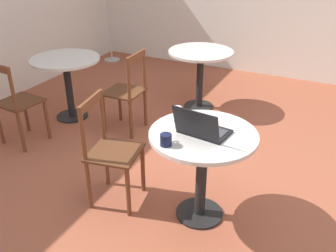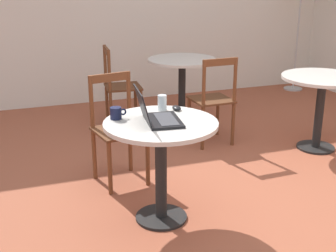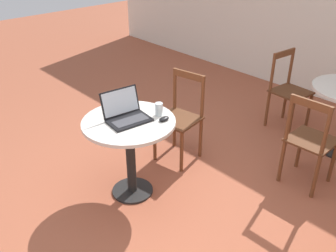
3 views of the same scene
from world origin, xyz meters
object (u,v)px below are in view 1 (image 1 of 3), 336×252
Objects in this scene: chair_near_back at (110,152)px; mug at (166,140)px; drinking_glass at (177,114)px; cafe_table_near at (202,152)px; cafe_table_far at (67,71)px; cafe_table_mid at (200,63)px; laptop at (202,129)px; chair_far_front at (127,93)px; chair_far_left at (16,104)px; mouse at (187,114)px.

chair_near_back is 7.90× the size of mug.
cafe_table_near is at bearing -111.10° from drinking_glass.
chair_near_back reaches higher than cafe_table_far.
chair_near_back reaches higher than cafe_table_mid.
chair_near_back is at bearing 97.79° from laptop.
cafe_table_far is 6.94× the size of drinking_glass.
cafe_table_mid is at bearing -27.37° from chair_far_front.
mug is (-0.51, -1.99, 0.33)m from chair_far_left.
cafe_table_near and cafe_table_far have the same top height.
cafe_table_near is 2.10m from cafe_table_mid.
cafe_table_mid is 7.97× the size of mouse.
chair_near_back is 9.20× the size of mouse.
laptop is (-1.00, -2.09, 0.21)m from cafe_table_far.
mouse is (-0.04, -1.94, 0.31)m from chair_far_left.
drinking_glass is (0.10, 0.25, 0.22)m from cafe_table_near.
cafe_table_far is at bearing 64.50° from drinking_glass.
cafe_table_mid is 6.94× the size of drinking_glass.
drinking_glass is at bearing 162.06° from mouse.
mug is (-2.21, -0.63, 0.20)m from cafe_table_mid.
chair_near_back is (-2.07, -0.05, -0.13)m from cafe_table_mid.
chair_far_left is at bearing 141.40° from cafe_table_mid.
cafe_table_near is 0.35m from drinking_glass.
mouse is (-1.74, -0.57, 0.18)m from cafe_table_mid.
cafe_table_mid is 1.00× the size of cafe_table_far.
cafe_table_mid is at bearing 18.26° from mouse.
mouse is at bearing -57.64° from chair_near_back.
drinking_glass is (-0.88, -1.84, 0.22)m from cafe_table_far.
cafe_table_far is 1.75m from chair_near_back.
chair_near_back is at bearing -178.57° from cafe_table_mid.
cafe_table_mid is at bearing -38.60° from chair_far_left.
chair_far_left is at bearing 85.84° from drinking_glass.
laptop is 3.27× the size of mug.
chair_far_front reaches higher than cafe_table_near.
chair_far_left is (0.37, 1.41, 0.00)m from chair_near_back.
drinking_glass reaches higher than cafe_table_far.
cafe_table_near is 0.21m from laptop.
chair_far_front is at bearing 152.63° from cafe_table_mid.
mouse is 0.86× the size of mug.
chair_far_front is at bearing 52.09° from cafe_table_near.
chair_far_front and chair_far_left have the same top height.
mug is 1.01× the size of drinking_glass.
chair_far_front is 1.00× the size of chair_far_left.
mouse is at bearing -126.99° from chair_far_front.
chair_near_back reaches higher than mug.
laptop is at bearing -136.07° from mouse.
laptop reaches higher than chair_far_left.
drinking_glass is (-0.10, 0.03, 0.04)m from mouse.
drinking_glass reaches higher than mouse.
chair_far_left reaches higher than cafe_table_mid.
cafe_table_near and cafe_table_mid have the same top height.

